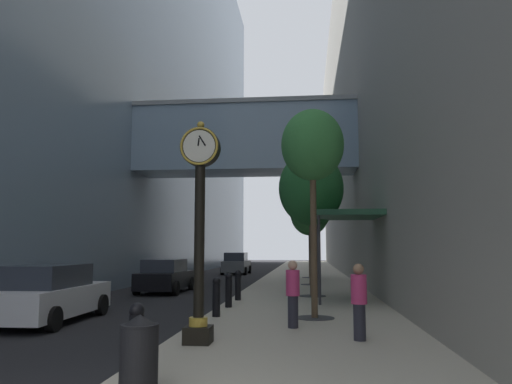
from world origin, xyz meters
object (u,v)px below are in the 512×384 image
object	(u,v)px
bollard_sixth	(238,284)
car_grey_near	(236,264)
trash_bin	(139,353)
car_black_far	(166,276)
bollard_third	(200,305)
car_white_mid	(49,294)
street_clock	(200,219)
bollard_fifth	(229,289)
bollard_fourth	(216,296)
street_tree_near	(313,147)
bollard_nearest	(136,338)
pedestrian_by_clock	(293,292)
street_tree_mid_near	(311,189)
street_tree_far	(310,214)
pedestrian_walking	(359,300)
street_tree_mid_far	(310,209)

from	to	relation	value
bollard_sixth	car_grey_near	distance (m)	21.42
trash_bin	car_black_far	size ratio (longest dim) A/B	0.24
bollard_third	car_white_mid	distance (m)	4.95
street_clock	bollard_fifth	xyz separation A→B (m)	(-0.36, 6.29, -1.99)
trash_bin	car_white_mid	bearing A→B (deg)	125.92
bollard_fifth	trash_bin	bearing A→B (deg)	-88.12
bollard_fourth	car_grey_near	xyz separation A→B (m)	(-3.07, 25.74, 0.11)
street_tree_near	bollard_fourth	bearing A→B (deg)	179.33
street_clock	car_black_far	world-z (taller)	street_clock
trash_bin	bollard_third	bearing A→B (deg)	93.48
bollard_sixth	bollard_nearest	bearing A→B (deg)	-90.00
pedestrian_by_clock	bollard_fifth	bearing A→B (deg)	118.91
street_tree_mid_near	pedestrian_by_clock	size ratio (longest dim) A/B	3.63
bollard_third	street_tree_far	size ratio (longest dim) A/B	0.19
bollard_fifth	car_grey_near	bearing A→B (deg)	97.46
pedestrian_by_clock	car_grey_near	size ratio (longest dim) A/B	0.41
pedestrian_walking	car_white_mid	bearing A→B (deg)	162.39
bollard_third	car_black_far	distance (m)	11.91
street_tree_near	trash_bin	world-z (taller)	street_tree_near
street_tree_mid_near	car_black_far	xyz separation A→B (m)	(-6.87, 2.53, -3.78)
bollard_fifth	pedestrian_by_clock	distance (m)	4.66
pedestrian_by_clock	car_black_far	distance (m)	12.45
bollard_nearest	street_tree_near	bearing A→B (deg)	67.53
street_tree_far	street_tree_mid_far	bearing A→B (deg)	-90.00
bollard_nearest	bollard_sixth	world-z (taller)	same
bollard_fourth	car_black_far	world-z (taller)	car_black_far
car_white_mid	bollard_fifth	bearing A→B (deg)	32.21
bollard_fourth	car_white_mid	distance (m)	4.74
bollard_sixth	pedestrian_walking	size ratio (longest dim) A/B	0.69
bollard_third	bollard_fourth	size ratio (longest dim) A/B	1.00
bollard_third	car_white_mid	xyz separation A→B (m)	(-4.69, 1.58, 0.07)
bollard_nearest	bollard_fifth	xyz separation A→B (m)	(0.00, 9.07, 0.00)
street_tree_far	car_grey_near	size ratio (longest dim) A/B	1.42
bollard_third	trash_bin	bearing A→B (deg)	-86.52
street_tree_mid_far	street_clock	bearing A→B (deg)	-98.25
bollard_nearest	car_black_far	bearing A→B (deg)	104.48
street_tree_near	street_tree_far	bearing A→B (deg)	90.00
street_clock	car_black_far	xyz separation A→B (m)	(-4.42, 12.95, -1.94)
street_tree_mid_near	car_grey_near	distance (m)	20.55
street_tree_mid_far	car_black_far	world-z (taller)	street_tree_mid_far
street_tree_far	street_tree_near	bearing A→B (deg)	-90.00
street_clock	bollard_sixth	bearing A→B (deg)	92.39
street_clock	car_grey_near	size ratio (longest dim) A/B	1.16
bollard_fifth	street_tree_far	size ratio (longest dim) A/B	0.19
bollard_fourth	trash_bin	distance (m)	7.62
trash_bin	pedestrian_walking	distance (m)	5.45
bollard_sixth	street_tree_mid_near	bearing A→B (deg)	33.64
bollard_fourth	bollard_sixth	distance (m)	4.54
pedestrian_walking	bollard_nearest	bearing A→B (deg)	-137.01
bollard_sixth	car_white_mid	size ratio (longest dim) A/B	0.24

